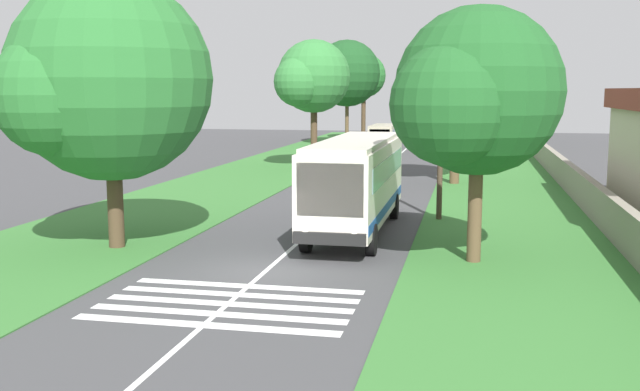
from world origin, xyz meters
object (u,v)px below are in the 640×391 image
Objects in this scene: trailing_car_1 at (366,155)px; roadside_tree_left_0 at (110,84)px; roadside_tree_left_1 at (312,79)px; coach_bus at (356,179)px; roadside_tree_right_0 at (465,81)px; utility_pole at (441,121)px; roadside_tree_right_1 at (469,66)px; roadside_tree_left_3 at (346,75)px; roadside_tree_right_2 at (455,65)px; trailing_car_0 at (344,168)px; roadside_tree_right_3 at (473,96)px; roadside_tree_left_2 at (363,77)px; trailing_minibus_0 at (384,136)px.

roadside_tree_left_0 reaches higher than trailing_car_1.
coach_bus is at bearing -163.42° from roadside_tree_left_1.
roadside_tree_right_0 is 1.10× the size of utility_pole.
trailing_car_1 is 0.37× the size of roadside_tree_right_1.
roadside_tree_left_3 is at bearing 14.50° from trailing_car_1.
roadside_tree_right_2 reaches higher than roadside_tree_left_0.
trailing_car_0 is 23.31m from roadside_tree_left_0.
trailing_car_0 is 0.47× the size of roadside_tree_right_0.
roadside_tree_right_3 is (-4.33, -4.41, 3.30)m from coach_bus.
roadside_tree_right_3 is at bearing -179.02° from roadside_tree_right_0.
trailing_car_0 is at bearing 168.34° from roadside_tree_right_1.
trailing_car_1 is at bearing -170.93° from roadside_tree_left_2.
roadside_tree_right_0 is 0.92× the size of roadside_tree_right_2.
trailing_minibus_0 is 0.72× the size of utility_pole.
coach_bus is 7.01m from roadside_tree_right_3.
roadside_tree_left_1 reaches higher than trailing_car_1.
trailing_car_0 and trailing_car_1 have the same top height.
roadside_tree_right_2 reaches higher than roadside_tree_left_1.
roadside_tree_right_1 reaches higher than roadside_tree_left_0.
coach_bus is 18.30m from trailing_car_0.
trailing_car_0 is 0.37× the size of roadside_tree_right_1.
roadside_tree_right_0 is (21.07, -10.54, 0.00)m from roadside_tree_left_1.
roadside_tree_right_0 is at bearing -13.48° from roadside_tree_left_0.
roadside_tree_right_1 reaches higher than roadside_tree_right_2.
roadside_tree_right_1 reaches higher than roadside_tree_left_1.
trailing_car_1 is 24.70m from utility_pole.
trailing_minibus_0 is at bearing 17.57° from roadside_tree_right_2.
trailing_car_0 is at bearing 11.38° from coach_bus.
roadside_tree_left_2 is 11.73m from roadside_tree_right_1.
trailing_car_1 is 0.52× the size of roadside_tree_right_3.
utility_pole is at bearing -54.77° from roadside_tree_left_0.
roadside_tree_left_0 is at bearing 125.23° from utility_pole.
roadside_tree_left_3 is at bearing 176.99° from roadside_tree_left_2.
roadside_tree_left_2 is at bearing 12.21° from utility_pole.
trailing_car_0 is 24.09m from roadside_tree_right_3.
roadside_tree_left_2 is 0.84× the size of roadside_tree_right_1.
roadside_tree_right_2 is at bearing -162.43° from trailing_minibus_0.
trailing_car_0 is 1.00× the size of trailing_car_1.
roadside_tree_left_3 reaches higher than roadside_tree_left_0.
roadside_tree_left_3 reaches higher than trailing_minibus_0.
roadside_tree_left_3 is 11.88m from roadside_tree_right_0.
roadside_tree_left_3 reaches higher than trailing_car_1.
coach_bus reaches higher than trailing_car_1.
trailing_car_1 is at bearing 179.58° from trailing_minibus_0.
roadside_tree_right_0 reaches higher than trailing_minibus_0.
coach_bus is at bearing 175.90° from roadside_tree_right_1.
roadside_tree_right_0 is (48.85, -11.71, 0.63)m from roadside_tree_left_0.
roadside_tree_right_2 is at bearing -28.84° from roadside_tree_left_0.
roadside_tree_left_2 reaches higher than roadside_tree_right_3.
roadside_tree_right_2 reaches higher than trailing_minibus_0.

